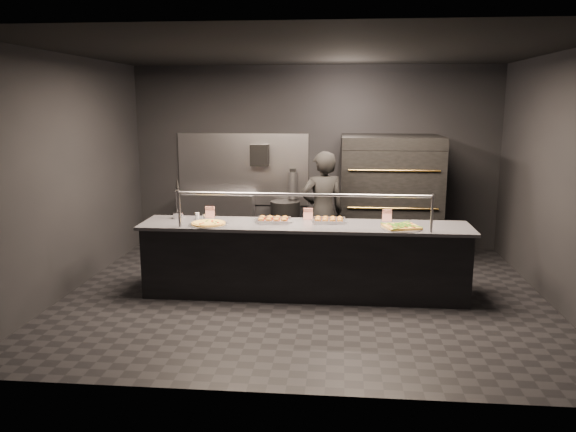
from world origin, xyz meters
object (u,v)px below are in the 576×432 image
object	(u,v)px
worker	(322,212)
service_counter	(304,259)
beer_tap	(178,207)
slider_tray_b	(329,220)
square_pizza	(401,227)
trash_bin	(285,225)
prep_shelf	(219,220)
fire_extinguisher	(293,185)
slider_tray_a	(273,220)
towel_dispenser	(260,155)
pizza_oven	(389,197)
round_pizza	(208,224)

from	to	relation	value
worker	service_counter	bearing A→B (deg)	61.81
beer_tap	slider_tray_b	distance (m)	1.97
square_pizza	trash_bin	size ratio (longest dim) A/B	0.61
prep_shelf	fire_extinguisher	xyz separation A→B (m)	(1.25, 0.08, 0.61)
slider_tray_a	trash_bin	xyz separation A→B (m)	(-0.05, 2.12, -0.54)
beer_tap	square_pizza	xyz separation A→B (m)	(2.84, -0.33, -0.13)
service_counter	towel_dispenser	xyz separation A→B (m)	(-0.90, 2.39, 1.09)
pizza_oven	towel_dispenser	distance (m)	2.23
prep_shelf	slider_tray_b	distance (m)	2.93
trash_bin	worker	xyz separation A→B (m)	(0.65, -1.17, 0.46)
service_counter	trash_bin	distance (m)	2.27
fire_extinguisher	towel_dispenser	bearing A→B (deg)	-178.96
towel_dispenser	prep_shelf	bearing A→B (deg)	-174.29
round_pizza	slider_tray_a	xyz separation A→B (m)	(0.78, 0.25, 0.01)
service_counter	prep_shelf	distance (m)	2.82
prep_shelf	beer_tap	xyz separation A→B (m)	(-0.06, -2.12, 0.62)
pizza_oven	worker	bearing A→B (deg)	-140.07
slider_tray_a	pizza_oven	bearing A→B (deg)	48.20
fire_extinguisher	slider_tray_a	size ratio (longest dim) A/B	1.00
service_counter	pizza_oven	distance (m)	2.30
square_pizza	slider_tray_b	bearing A→B (deg)	161.92
slider_tray_b	prep_shelf	bearing A→B (deg)	131.21
towel_dispenser	slider_tray_b	xyz separation A→B (m)	(1.20, -2.24, -0.61)
towel_dispenser	slider_tray_a	size ratio (longest dim) A/B	0.69
slider_tray_a	trash_bin	size ratio (longest dim) A/B	0.62
round_pizza	square_pizza	size ratio (longest dim) A/B	0.97
pizza_oven	round_pizza	distance (m)	3.14
pizza_oven	beer_tap	xyz separation A→B (m)	(-2.86, -1.70, 0.11)
round_pizza	square_pizza	bearing A→B (deg)	0.36
towel_dispenser	square_pizza	bearing A→B (deg)	-50.60
towel_dispenser	pizza_oven	bearing A→B (deg)	-13.14
service_counter	worker	world-z (taller)	worker
service_counter	round_pizza	xyz separation A→B (m)	(-1.18, -0.15, 0.47)
pizza_oven	square_pizza	xyz separation A→B (m)	(-0.03, -2.04, -0.03)
towel_dispenser	worker	size ratio (longest dim) A/B	0.20
beer_tap	round_pizza	xyz separation A→B (m)	(0.48, -0.35, -0.14)
prep_shelf	worker	size ratio (longest dim) A/B	0.69
beer_tap	square_pizza	distance (m)	2.86
pizza_oven	towel_dispenser	xyz separation A→B (m)	(-2.10, 0.49, 0.58)
towel_dispenser	worker	world-z (taller)	worker
pizza_oven	slider_tray_a	distance (m)	2.41
towel_dispenser	beer_tap	world-z (taller)	towel_dispenser
beer_tap	prep_shelf	bearing A→B (deg)	88.34
square_pizza	slider_tray_a	bearing A→B (deg)	171.39
slider_tray_a	slider_tray_b	distance (m)	0.71
slider_tray_a	trash_bin	world-z (taller)	slider_tray_a
towel_dispenser	round_pizza	world-z (taller)	towel_dispenser
slider_tray_b	round_pizza	bearing A→B (deg)	-168.56
fire_extinguisher	round_pizza	xyz separation A→B (m)	(-0.83, -2.55, -0.12)
round_pizza	square_pizza	world-z (taller)	square_pizza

